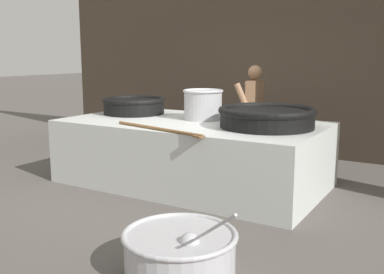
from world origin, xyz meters
TOP-DOWN VIEW (x-y plane):
  - ground_plane at (0.00, 0.00)m, footprint 60.00×60.00m
  - back_wall at (0.00, 2.70)m, footprint 9.22×0.24m
  - hearth_platform at (0.00, 0.00)m, footprint 3.62×1.95m
  - giant_wok_near at (-1.20, 0.23)m, footprint 0.99×0.99m
  - giant_wok_far at (1.10, 0.03)m, footprint 1.25×1.25m
  - stock_pot at (0.04, 0.24)m, footprint 0.58×0.58m
  - stirring_paddle at (0.09, -0.89)m, footprint 1.48×0.39m
  - cook at (0.34, 1.38)m, footprint 0.41×0.63m
  - prep_bowl_vegetables at (1.29, -2.36)m, footprint 1.19×0.99m

SIDE VIEW (x-z plane):
  - ground_plane at x=0.00m, z-range 0.00..0.00m
  - prep_bowl_vegetables at x=1.29m, z-range -0.18..0.58m
  - hearth_platform at x=0.00m, z-range 0.00..0.90m
  - cook at x=0.34m, z-range 0.07..1.73m
  - stirring_paddle at x=0.09m, z-range 0.90..0.94m
  - giant_wok_near at x=-1.20m, z-range 0.91..1.17m
  - giant_wok_far at x=1.10m, z-range 0.91..1.18m
  - stock_pot at x=0.04m, z-range 0.91..1.34m
  - back_wall at x=0.00m, z-range 0.00..3.93m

